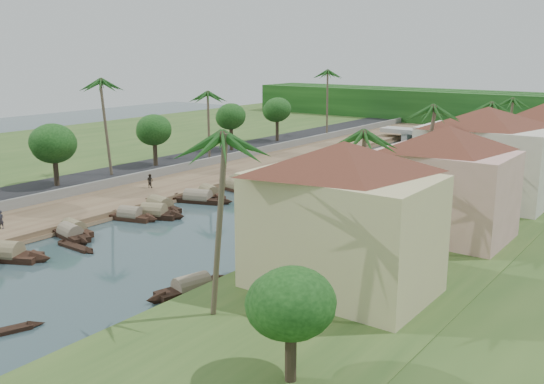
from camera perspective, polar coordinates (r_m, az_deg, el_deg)
The scene contains 45 objects.
ground at distance 55.41m, azimuth -9.84°, elevation -5.00°, with size 220.00×220.00×0.00m, color #31464A.
left_bank at distance 79.90m, azimuth -7.52°, elevation 1.04°, with size 10.00×180.00×0.80m, color brown.
right_bank at distance 61.64m, azimuth 16.73°, elevation -2.91°, with size 16.00×180.00×1.20m, color #2F4F1F.
road at distance 85.85m, azimuth -11.63°, elevation 1.94°, with size 8.00×180.00×1.40m, color black.
retaining_wall at distance 82.63m, azimuth -9.65°, elevation 2.04°, with size 0.40×180.00×1.10m, color slate.
far_left_fill at distance 106.79m, azimuth -21.25°, elevation 3.48°, with size 45.00×220.00×1.35m, color #2F4F1F.
treeline at distance 142.03m, azimuth 20.73°, elevation 7.11°, with size 120.00×14.00×8.00m.
bridge at distance 115.76m, azimuth 16.77°, elevation 5.05°, with size 28.00×4.00×2.40m.
building_near at distance 40.69m, azimuth 6.60°, elevation -2.22°, with size 14.85×14.85×10.20m.
building_mid at distance 54.51m, azimuth 15.94°, elevation 1.06°, with size 14.11×14.11×9.70m.
building_far at distance 67.85m, azimuth 19.37°, elevation 3.36°, with size 15.59×15.59×10.20m.
building_distant at distance 86.84m, azimuth 23.95°, elevation 4.66°, with size 12.62×12.62×9.20m.
sampan_2 at distance 55.83m, azimuth -24.01°, elevation -5.40°, with size 8.92×5.65×2.37m.
sampan_3 at distance 59.66m, azimuth -18.44°, elevation -3.77°, with size 7.14×2.59×1.93m.
sampan_4 at distance 60.95m, azimuth -18.18°, elevation -3.39°, with size 6.83×2.34×1.95m.
sampan_5 at distance 64.66m, azimuth -11.05°, elevation -2.01°, with size 7.19×4.33×2.26m.
sampan_6 at distance 64.35m, azimuth -13.17°, elevation -2.19°, with size 6.80×3.32×2.02m.
sampan_7 at distance 67.63m, azimuth -10.51°, elevation -1.31°, with size 8.30×3.09×2.17m.
sampan_8 at distance 72.33m, azimuth -5.92°, elevation -0.20°, with size 7.18×4.18×2.19m.
sampan_9 at distance 70.31m, azimuth -6.99°, elevation -0.62°, with size 8.83×4.51×2.21m.
sampan_10 at distance 75.75m, azimuth -3.48°, elevation 0.46°, with size 7.69×2.93×2.09m.
sampan_11 at distance 76.81m, azimuth -2.98°, elevation 0.65°, with size 8.55×2.63×2.39m.
sampan_12 at distance 81.06m, azimuth -0.52°, elevation 1.34°, with size 9.26×1.93×2.20m.
sampan_13 at distance 86.07m, azimuth 1.87°, elevation 2.04°, with size 8.00×4.09×2.17m.
sampan_14 at distance 44.75m, azimuth -7.57°, elevation -8.88°, with size 3.22×7.69×1.89m.
sampan_15 at distance 52.82m, azimuth 0.71°, elevation -5.25°, with size 2.70×7.19×1.93m.
sampan_16 at distance 66.49m, azimuth 9.37°, elevation -1.52°, with size 3.82×7.86×1.94m.
canoe_1 at distance 56.64m, azimuth -18.03°, elevation -4.96°, with size 5.45×0.99×0.88m.
canoe_2 at distance 78.22m, azimuth -2.16°, elevation 0.65°, with size 5.84×1.45×0.84m.
palm_0 at distance 35.19m, azimuth -5.64°, elevation 4.98°, with size 3.20×3.20×12.78m.
palm_1 at distance 47.64m, azimuth 8.09°, elevation 5.30°, with size 3.20×3.20×11.27m.
palm_2 at distance 62.08m, azimuth 14.27°, elevation 7.56°, with size 3.20×3.20×12.03m.
palm_3 at distance 77.37m, azimuth 19.65°, elevation 7.68°, with size 3.20×3.20×11.24m.
palm_5 at distance 79.60m, azimuth -15.47°, elevation 9.85°, with size 3.20×3.20×13.54m.
palm_6 at distance 89.75m, azimuth -6.05°, elevation 9.12°, with size 3.20×3.20×11.16m.
palm_7 at distance 94.71m, azimuth 21.60°, elevation 8.00°, with size 3.20×3.20×10.54m.
palm_8 at distance 113.70m, azimuth 5.29°, elevation 11.11°, with size 3.20×3.20×13.45m.
tree_2 at distance 75.62m, azimuth -19.85°, elevation 4.25°, with size 5.32×5.32×7.20m.
tree_3 at distance 85.32m, azimuth -11.03°, elevation 5.69°, with size 4.79×4.79×6.93m.
tree_4 at distance 97.03m, azimuth -3.88°, elevation 7.04°, with size 4.61×4.61×7.28m.
tree_5 at distance 106.84m, azimuth 0.49°, elevation 7.69°, with size 4.77×4.77×7.42m.
tree_6 at distance 70.10m, azimuth 24.10°, elevation 2.76°, with size 4.76×4.76×6.62m.
tree_7 at distance 29.65m, azimuth 1.81°, elevation -10.62°, with size 4.17×4.17×5.78m.
person_near at distance 62.06m, azimuth -24.17°, elevation -2.39°, with size 0.64×0.42×1.76m, color #2B2B33.
person_far at distance 74.86m, azimuth -11.41°, elevation 1.04°, with size 0.84×0.65×1.72m, color #2B251E.
Camera 1 is at (38.33, -36.12, 17.21)m, focal length 40.00 mm.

